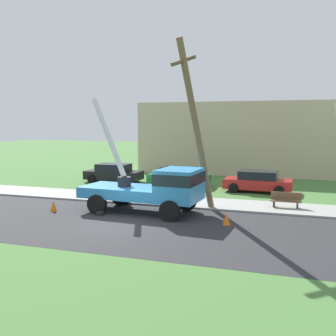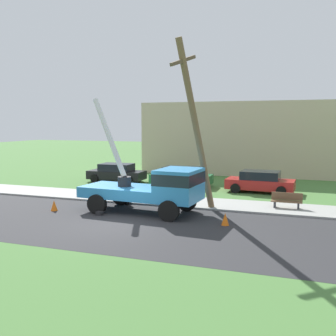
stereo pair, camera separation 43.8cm
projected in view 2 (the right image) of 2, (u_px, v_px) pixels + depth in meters
The scene contains 12 objects.
ground_plane at pixel (191, 185), 29.48m from camera, with size 120.00×120.00×0.00m, color #477538.
road_asphalt at pixel (118, 223), 18.26m from camera, with size 80.00×8.19×0.01m, color #2B2B2D.
sidewalk_strip at pixel (161, 200), 23.48m from camera, with size 80.00×2.97×0.10m, color #9E9E99.
utility_truck at pixel (155, 186), 20.10m from camera, with size 6.75×3.21×5.98m.
leaning_utility_pole at pixel (196, 126), 19.84m from camera, with size 1.55×3.34×8.65m.
traffic_cone_ahead at pixel (225, 219), 17.92m from camera, with size 0.36×0.36×0.56m, color orange.
traffic_cone_behind at pixel (54, 206), 20.85m from camera, with size 0.36×0.36×0.56m, color orange.
parked_sedan_black at pixel (117, 173), 31.00m from camera, with size 4.43×2.07×1.42m.
parked_sedan_green at pixel (181, 176), 28.85m from camera, with size 4.45×2.11×1.42m.
parked_sedan_red at pixel (260, 182), 26.30m from camera, with size 4.47×2.14×1.42m.
park_bench at pixel (287, 201), 21.11m from camera, with size 1.60×0.45×0.90m.
lowrise_building_backdrop at pixel (245, 138), 36.41m from camera, with size 18.00×6.00×6.40m, color #C6B293.
Camera 2 is at (8.18, -16.03, 4.63)m, focal length 42.52 mm.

